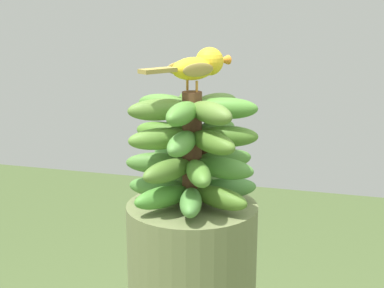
% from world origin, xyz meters
% --- Properties ---
extents(banana_bunch, '(0.27, 0.27, 0.23)m').
position_xyz_m(banana_bunch, '(0.00, 0.00, 1.38)').
color(banana_bunch, brown).
rests_on(banana_bunch, banana_tree).
extents(perched_bird, '(0.14, 0.19, 0.08)m').
position_xyz_m(perched_bird, '(0.01, 0.02, 1.55)').
color(perched_bird, '#C68933').
rests_on(perched_bird, banana_bunch).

